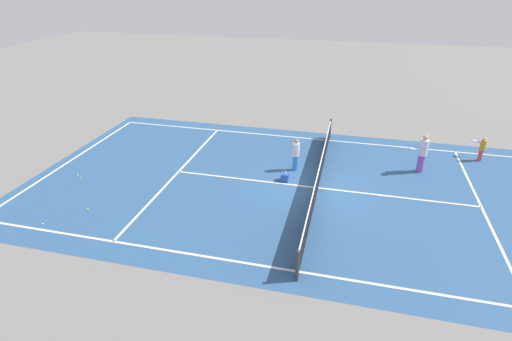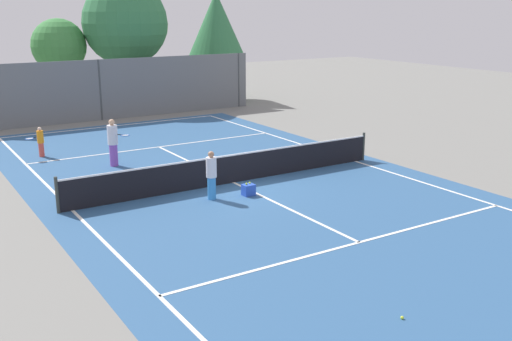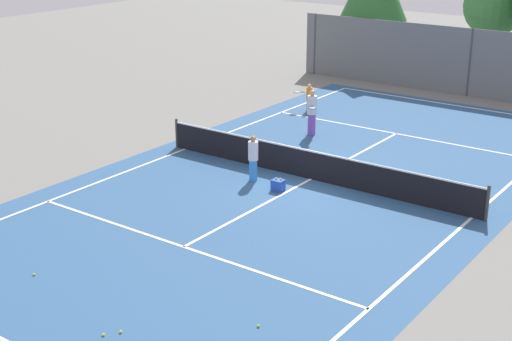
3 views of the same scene
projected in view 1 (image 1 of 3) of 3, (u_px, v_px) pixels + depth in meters
The scene contains 13 objects.
ground_plane at pixel (318, 188), 17.23m from camera, with size 80.00×80.00×0.00m, color slate.
court_surface at pixel (318, 188), 17.23m from camera, with size 13.00×25.00×0.01m.
tennis_net at pixel (319, 177), 17.01m from camera, with size 11.90×0.10×1.10m.
player_0 at pixel (422, 153), 18.22m from camera, with size 0.73×0.92×1.79m.
player_1 at pixel (482, 148), 19.45m from camera, with size 0.82×0.61×1.22m.
player_2 at pixel (296, 154), 18.43m from camera, with size 0.33×0.33×1.54m.
ball_crate at pixel (285, 177), 17.74m from camera, with size 0.38×0.31×0.43m.
tennis_ball_0 at pixel (374, 171), 18.61m from camera, with size 0.07×0.07×0.07m, color #CCE533.
tennis_ball_1 at pixel (43, 224), 14.75m from camera, with size 0.07×0.07×0.07m, color #CCE533.
tennis_ball_2 at pixel (88, 209), 15.64m from camera, with size 0.07×0.07×0.07m, color #CCE533.
tennis_ball_3 at pixel (78, 175), 18.24m from camera, with size 0.07×0.07×0.07m, color #CCE533.
tennis_ball_4 at pixel (133, 148), 20.99m from camera, with size 0.07×0.07×0.07m, color #CCE533.
tennis_ball_5 at pixel (80, 178), 17.99m from camera, with size 0.07×0.07×0.07m, color #CCE533.
Camera 1 is at (15.28, 1.07, 8.37)m, focal length 28.37 mm.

